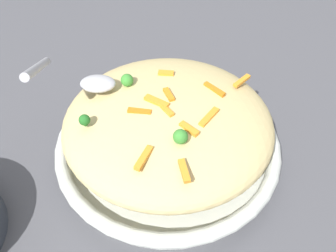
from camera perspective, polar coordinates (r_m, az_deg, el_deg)
name	(u,v)px	position (r m, az deg, el deg)	size (l,w,h in m)	color
ground_plane	(168,155)	(0.60, 0.00, -4.96)	(2.40, 2.40, 0.00)	#4C4C51
serving_bowl	(168,145)	(0.58, 0.00, -3.28)	(0.38, 0.38, 0.05)	silver
pasta_mound	(168,122)	(0.54, 0.00, 0.74)	(0.33, 0.33, 0.08)	#D1BA7A
carrot_piece_0	(166,73)	(0.57, -0.35, 8.90)	(0.03, 0.01, 0.01)	orange
carrot_piece_1	(189,129)	(0.48, 3.55, -0.47)	(0.03, 0.01, 0.01)	orange
carrot_piece_2	(214,90)	(0.55, 7.80, 6.08)	(0.04, 0.01, 0.01)	orange
carrot_piece_3	(156,102)	(0.51, -1.96, 3.98)	(0.04, 0.01, 0.01)	orange
carrot_piece_4	(139,111)	(0.50, -4.82, 2.46)	(0.04, 0.01, 0.01)	orange
carrot_piece_5	(170,95)	(0.52, 0.26, 5.29)	(0.03, 0.01, 0.01)	orange
carrot_piece_6	(209,117)	(0.50, 6.91, 1.47)	(0.04, 0.01, 0.01)	orange
carrot_piece_7	(144,158)	(0.45, -4.12, -5.39)	(0.04, 0.01, 0.01)	orange
carrot_piece_8	(166,111)	(0.50, -0.29, 2.59)	(0.03, 0.01, 0.01)	orange
carrot_piece_9	(242,81)	(0.57, 12.33, 7.45)	(0.04, 0.01, 0.01)	orange
carrot_piece_10	(184,171)	(0.43, 2.74, -7.53)	(0.04, 0.01, 0.01)	orange
broccoli_floret_0	(85,120)	(0.50, -13.87, 0.97)	(0.02, 0.02, 0.02)	#205B1C
broccoli_floret_1	(127,80)	(0.55, -6.91, 7.65)	(0.02, 0.02, 0.02)	#377928
broccoli_floret_2	(180,137)	(0.46, 2.11, -1.82)	(0.02, 0.02, 0.02)	#377928
serving_spoon	(75,78)	(0.54, -15.31, 7.86)	(0.13, 0.16, 0.10)	#B7B7BC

